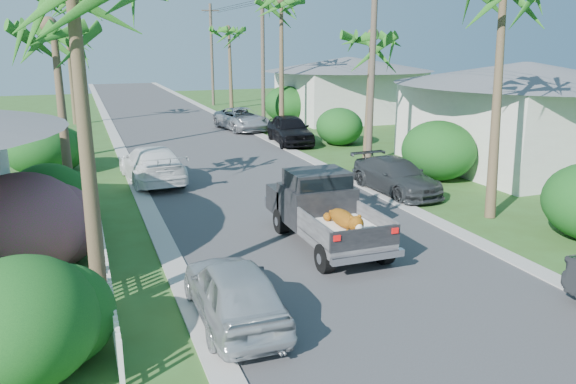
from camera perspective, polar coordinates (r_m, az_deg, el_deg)
name	(u,v)px	position (r m, az deg, el deg)	size (l,w,h in m)	color
ground	(431,331)	(12.04, 14.28, -13.54)	(120.00, 120.00, 0.00)	#33521F
road	(191,139)	(34.62, -9.81, 5.36)	(8.00, 100.00, 0.02)	#38383A
curb_left	(117,143)	(34.10, -16.94, 4.82)	(0.60, 100.00, 0.06)	#A5A39E
curb_right	(259,134)	(35.65, -2.98, 5.87)	(0.60, 100.00, 0.06)	#A5A39E
pickup_truck	(321,208)	(16.32, 3.35, -1.59)	(1.98, 5.12, 2.06)	black
parked_car_rm	(396,176)	(22.06, 10.91, 1.57)	(1.81, 4.45, 1.29)	#323537
parked_car_rf	(290,130)	(32.30, 0.20, 6.35)	(1.93, 4.81, 1.64)	black
parked_car_rd	(242,119)	(37.59, -4.73, 7.37)	(2.38, 5.17, 1.44)	#ADAEB4
parked_car_ln	(234,291)	(11.83, -5.52, -10.00)	(1.59, 3.95, 1.35)	silver
parked_car_lf	(152,164)	(24.01, -13.65, 2.75)	(2.09, 5.14, 1.49)	white
palm_l_b	(53,27)	(20.59, -22.76, 15.23)	(4.40, 4.40, 7.40)	brown
palm_l_d	(67,30)	(42.58, -21.56, 15.03)	(4.40, 4.40, 7.70)	brown
palm_r_b	(371,36)	(26.87, 8.47, 15.44)	(4.40, 4.40, 7.20)	brown
palm_r_c	(281,2)	(36.84, -0.68, 18.78)	(4.40, 4.40, 9.40)	brown
palm_r_d	(229,29)	(50.24, -5.99, 16.12)	(4.40, 4.40, 8.00)	brown
shrub_l_a	(21,322)	(10.67, -25.45, -11.86)	(2.60, 2.86, 2.20)	#123F17
shrub_l_b	(23,225)	(15.28, -25.29, -3.07)	(3.00, 3.30, 2.60)	#B81A6E
shrub_l_c	(48,195)	(19.18, -23.17, -0.31)	(2.40, 2.64, 2.00)	#123F17
shrub_l_d	(40,147)	(27.00, -23.91, 4.18)	(3.20, 3.52, 2.40)	#123F17
shrub_r_b	(438,150)	(24.52, 15.03, 4.10)	(3.00, 3.30, 2.50)	#123F17
shrub_r_c	(339,126)	(32.06, 5.24, 6.65)	(2.60, 2.86, 2.10)	#123F17
shrub_r_d	(286,104)	(41.36, -0.18, 8.92)	(3.20, 3.52, 2.60)	#123F17
picket_fence	(104,253)	(14.99, -18.21, -5.93)	(0.10, 11.00, 1.00)	white
house_right_near	(522,119)	(28.41, 22.65, 6.88)	(8.00, 9.00, 4.80)	silver
house_right_far	(348,91)	(43.27, 6.14, 10.20)	(9.00, 8.00, 4.60)	silver
utility_pole_b	(372,68)	(24.66, 8.54, 12.35)	(1.60, 0.26, 9.00)	brown
utility_pole_c	(263,59)	(38.47, -2.57, 13.38)	(1.60, 0.26, 9.00)	brown
utility_pole_d	(212,54)	(52.94, -7.74, 13.69)	(1.60, 0.26, 9.00)	brown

